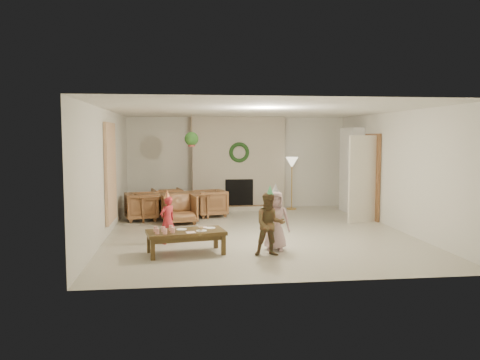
{
  "coord_description": "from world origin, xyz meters",
  "views": [
    {
      "loc": [
        -1.52,
        -9.73,
        1.97
      ],
      "look_at": [
        -0.3,
        0.4,
        1.05
      ],
      "focal_mm": 36.04,
      "sensor_mm": 36.0,
      "label": 1
    }
  ],
  "objects": [
    {
      "name": "hanging_plant_pot",
      "position": [
        -1.3,
        1.5,
        1.8
      ],
      "size": [
        0.16,
        0.16,
        0.12
      ],
      "primitive_type": "cylinder",
      "color": "maroon",
      "rests_on": "hanging_plant_cord"
    },
    {
      "name": "fireplace_firebox",
      "position": [
        0.0,
        3.12,
        0.45
      ],
      "size": [
        0.75,
        0.12,
        0.75
      ],
      "primitive_type": "cube",
      "color": "black",
      "rests_on": "floor"
    },
    {
      "name": "food_scoop",
      "position": [
        -1.21,
        -1.76,
        0.44
      ],
      "size": [
        0.08,
        0.08,
        0.07
      ],
      "primitive_type": "sphere",
      "rotation": [
        0.0,
        0.0,
        0.18
      ],
      "color": "tan",
      "rests_on": "plate_b"
    },
    {
      "name": "wall_left",
      "position": [
        -3.0,
        0.0,
        1.25
      ],
      "size": [
        0.0,
        7.0,
        7.0
      ],
      "primitive_type": "plane",
      "rotation": [
        1.57,
        0.0,
        1.57
      ],
      "color": "silver",
      "rests_on": "floor"
    },
    {
      "name": "wall_right",
      "position": [
        3.0,
        0.0,
        1.25
      ],
      "size": [
        0.0,
        7.0,
        7.0
      ],
      "primitive_type": "plane",
      "rotation": [
        1.57,
        0.0,
        -1.57
      ],
      "color": "silver",
      "rests_on": "floor"
    },
    {
      "name": "cup_d",
      "position": [
        -1.84,
        -1.77,
        0.44
      ],
      "size": [
        0.08,
        0.08,
        0.09
      ],
      "primitive_type": "cylinder",
      "rotation": [
        0.0,
        0.0,
        0.18
      ],
      "color": "white",
      "rests_on": "coffee_table_top"
    },
    {
      "name": "hanging_plant_cord",
      "position": [
        -1.3,
        1.5,
        2.15
      ],
      "size": [
        0.01,
        0.01,
        0.7
      ],
      "primitive_type": "cylinder",
      "color": "tan",
      "rests_on": "ceiling"
    },
    {
      "name": "coffee_leg_bl",
      "position": [
        -2.09,
        -1.55,
        0.17
      ],
      "size": [
        0.08,
        0.08,
        0.34
      ],
      "primitive_type": "cube",
      "rotation": [
        0.0,
        0.0,
        0.18
      ],
      "color": "#4A3718",
      "rests_on": "floor"
    },
    {
      "name": "books_row_upper",
      "position": [
        2.8,
        2.2,
        1.38
      ],
      "size": [
        0.2,
        0.36,
        0.22
      ],
      "primitive_type": "cube",
      "color": "#AE8C25",
      "rests_on": "bookshelf_shelf_c"
    },
    {
      "name": "wall_front",
      "position": [
        0.0,
        -3.5,
        1.25
      ],
      "size": [
        7.0,
        0.0,
        7.0
      ],
      "primitive_type": "plane",
      "rotation": [
        -1.57,
        0.0,
        0.0
      ],
      "color": "silver",
      "rests_on": "floor"
    },
    {
      "name": "cup_e",
      "position": [
        -1.69,
        -1.86,
        0.44
      ],
      "size": [
        0.08,
        0.08,
        0.09
      ],
      "primitive_type": "cylinder",
      "rotation": [
        0.0,
        0.0,
        0.18
      ],
      "color": "white",
      "rests_on": "coffee_table_top"
    },
    {
      "name": "curtain_panel",
      "position": [
        -2.96,
        0.2,
        1.25
      ],
      "size": [
        0.06,
        1.2,
        2.0
      ],
      "primitive_type": "cube",
      "color": "beige",
      "rests_on": "wall_left"
    },
    {
      "name": "party_hat_plaid",
      "position": [
        -0.09,
        -2.0,
        1.09
      ],
      "size": [
        0.16,
        0.16,
        0.17
      ],
      "primitive_type": "cone",
      "rotation": [
        0.0,
        0.0,
        -0.36
      ],
      "color": "#55C77B",
      "rests_on": "child_plaid"
    },
    {
      "name": "coffee_leg_fr",
      "position": [
        -0.85,
        -1.86,
        0.17
      ],
      "size": [
        0.08,
        0.08,
        0.34
      ],
      "primitive_type": "cube",
      "rotation": [
        0.0,
        0.0,
        0.18
      ],
      "color": "#4A3718",
      "rests_on": "floor"
    },
    {
      "name": "coffee_table_apron",
      "position": [
        -1.47,
        -1.7,
        0.3
      ],
      "size": [
        1.27,
        0.74,
        0.08
      ],
      "primitive_type": "cube",
      "rotation": [
        0.0,
        0.0,
        0.18
      ],
      "color": "#4A3718",
      "rests_on": "floor"
    },
    {
      "name": "coffee_leg_br",
      "position": [
        -0.94,
        -1.34,
        0.17
      ],
      "size": [
        0.08,
        0.08,
        0.34
      ],
      "primitive_type": "cube",
      "rotation": [
        0.0,
        0.0,
        0.18
      ],
      "color": "#4A3718",
      "rests_on": "floor"
    },
    {
      "name": "fireplace_hearth",
      "position": [
        0.0,
        2.95,
        0.06
      ],
      "size": [
        1.6,
        0.3,
        0.12
      ],
      "primitive_type": "cube",
      "color": "brown",
      "rests_on": "floor"
    },
    {
      "name": "dining_chair_near",
      "position": [
        -1.59,
        1.14,
        0.33
      ],
      "size": [
        0.85,
        0.87,
        0.66
      ],
      "primitive_type": "imported",
      "rotation": [
        0.0,
        0.0,
        0.22
      ],
      "color": "brown",
      "rests_on": "floor"
    },
    {
      "name": "door_leaf",
      "position": [
        2.58,
        0.82,
        1.0
      ],
      "size": [
        0.77,
        0.32,
        2.0
      ],
      "primitive_type": "cube",
      "rotation": [
        0.0,
        0.0,
        -1.22
      ],
      "color": "beige",
      "rests_on": "floor"
    },
    {
      "name": "bookshelf_shelf_c",
      "position": [
        2.82,
        2.3,
        1.25
      ],
      "size": [
        0.3,
        0.92,
        0.03
      ],
      "primitive_type": "cube",
      "color": "white",
      "rests_on": "bookshelf_carcass"
    },
    {
      "name": "child_plaid",
      "position": [
        -0.09,
        -2.0,
        0.53
      ],
      "size": [
        0.52,
        0.41,
        1.05
      ],
      "primitive_type": "imported",
      "rotation": [
        0.0,
        0.0,
        -0.02
      ],
      "color": "brown",
      "rests_on": "floor"
    },
    {
      "name": "bookshelf_shelf_b",
      "position": [
        2.82,
        2.3,
        0.85
      ],
      "size": [
        0.3,
        0.92,
        0.03
      ],
      "primitive_type": "cube",
      "color": "white",
      "rests_on": "bookshelf_carcass"
    },
    {
      "name": "child_red",
      "position": [
        -1.8,
        -0.88,
        0.44
      ],
      "size": [
        0.38,
        0.37,
        0.88
      ],
      "primitive_type": "imported",
      "rotation": [
        0.0,
        0.0,
        3.86
      ],
      "color": "red",
      "rests_on": "floor"
    },
    {
      "name": "door_frame",
      "position": [
        2.96,
        1.2,
        1.02
      ],
      "size": [
        0.05,
        0.86,
        2.04
      ],
      "primitive_type": "cube",
      "color": "brown",
      "rests_on": "floor"
    },
    {
      "name": "coffee_leg_fl",
      "position": [
        -2.0,
        -2.06,
        0.17
      ],
      "size": [
        0.08,
        0.08,
        0.34
      ],
      "primitive_type": "cube",
      "rotation": [
        0.0,
        0.0,
        0.18
      ],
      "color": "#4A3718",
      "rests_on": "floor"
    },
    {
      "name": "cup_f",
      "position": [
        -1.72,
        -1.67,
        0.44
      ],
      "size": [
        0.08,
        0.08,
        0.09
      ],
      "primitive_type": "cylinder",
      "rotation": [
        0.0,
        0.0,
        0.18
      ],
      "color": "white",
      "rests_on": "coffee_table_top"
    },
    {
      "name": "floor_lamp_shade",
      "position": [
        1.43,
        3.0,
        1.28
      ],
      "size": [
        0.34,
        0.34,
        0.28
      ],
      "primitive_type": "cone",
      "rotation": [
        3.14,
        0.0,
        0.0
      ],
      "color": "beige",
      "rests_on": "floor_lamp_post"
    },
    {
      "name": "cup_c",
      "position": [
        -1.81,
        -1.96,
        0.44
      ],
      "size": [
        0.08,
        0.08,
        0.09
      ],
      "primitive_type": "cylinder",
      "rotation": [
        0.0,
        0.0,
        0.18
      ],
      "color": "white",
      "rests_on": "coffee_table_top"
    },
    {
      "name": "floor_lamp_post",
      "position": [
        1.43,
        3.0,
        0.66
      ],
      "size": [
        0.03,
        0.03,
        1.28
      ],
      "primitive_type": "cylinder",
      "color": "gold",
      "rests_on": "floor"
    },
    {
      "name": "books_row_mid",
      "position": [
        2.8,
        2.35,
        0.99
      ],
      "size": [
        0.2,
        0.44,
        0.24
      ],
      "primitive_type": "cube",
      "color": "#22597D",
      "rests_on": "bookshelf_shelf_b"
    },
    {
      "name": "floor_lamp_base",
      "position": [
        1.43,
        3.0,
        0.01
      ],
      "size": [
        0.27,
        0.27,
        0.03
      ],
      "primitive_type": "cylinder",
      "color": "gold",
      "rests_on": "floor"
    },
    {
      "name": "ceiling",
      "position": [
        0.0,
        0.0,
        2.5
      ],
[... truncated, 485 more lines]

